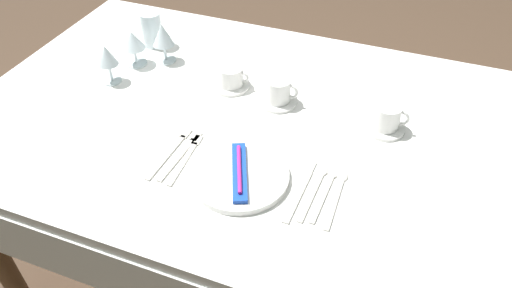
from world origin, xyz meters
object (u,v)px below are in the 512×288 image
at_px(fork_salad, 171,151).
at_px(drink_tumbler, 152,29).
at_px(spoon_dessert, 327,187).
at_px(fork_inner, 182,153).
at_px(coffee_cup_right, 387,116).
at_px(dinner_plate, 240,176).
at_px(dinner_knife, 300,192).
at_px(wine_glass_right, 107,57).
at_px(toothbrush_package, 239,171).
at_px(wine_glass_left, 133,42).
at_px(fork_outer, 187,157).
at_px(wine_glass_centre, 163,36).
at_px(spoon_soup, 316,185).
at_px(coffee_cup_far, 231,76).
at_px(spoon_tea, 338,192).
at_px(coffee_cup_left, 279,90).

bearing_deg(fork_salad, drink_tumbler, 124.32).
bearing_deg(drink_tumbler, spoon_dessert, -31.70).
bearing_deg(fork_inner, coffee_cup_right, 31.45).
relative_size(dinner_plate, dinner_knife, 1.13).
bearing_deg(fork_salad, wine_glass_right, 145.59).
bearing_deg(toothbrush_package, wine_glass_left, 144.47).
xyz_separation_m(dinner_plate, spoon_dessert, (0.22, 0.05, -0.01)).
height_order(fork_outer, wine_glass_centre, wine_glass_centre).
distance_m(dinner_knife, spoon_soup, 0.05).
distance_m(dinner_plate, coffee_cup_far, 0.42).
bearing_deg(wine_glass_left, dinner_plate, -35.53).
height_order(fork_outer, wine_glass_right, wine_glass_right).
bearing_deg(spoon_dessert, toothbrush_package, -168.14).
height_order(toothbrush_package, dinner_knife, toothbrush_package).
distance_m(spoon_tea, wine_glass_centre, 0.82).
bearing_deg(fork_inner, dinner_knife, -4.01).
height_order(spoon_dessert, coffee_cup_far, coffee_cup_far).
xyz_separation_m(coffee_cup_right, wine_glass_right, (-0.88, -0.07, 0.04)).
relative_size(fork_salad, spoon_tea, 1.07).
height_order(spoon_soup, coffee_cup_right, coffee_cup_right).
relative_size(coffee_cup_far, wine_glass_centre, 0.75).
bearing_deg(spoon_soup, wine_glass_right, 163.59).
xyz_separation_m(coffee_cup_far, wine_glass_centre, (-0.27, 0.06, 0.05)).
distance_m(dinner_plate, spoon_tea, 0.25).
xyz_separation_m(spoon_dessert, spoon_tea, (0.03, -0.01, 0.00)).
bearing_deg(coffee_cup_left, fork_salad, -122.28).
bearing_deg(spoon_soup, coffee_cup_far, 138.44).
xyz_separation_m(fork_salad, spoon_tea, (0.47, 0.01, 0.00)).
height_order(toothbrush_package, coffee_cup_left, coffee_cup_left).
xyz_separation_m(fork_outer, spoon_soup, (0.36, 0.02, -0.00)).
bearing_deg(toothbrush_package, drink_tumbler, 136.54).
height_order(fork_salad, wine_glass_right, wine_glass_right).
distance_m(wine_glass_left, wine_glass_right, 0.12).
xyz_separation_m(fork_outer, coffee_cup_left, (0.15, 0.33, 0.04)).
relative_size(spoon_soup, drink_tumbler, 1.69).
relative_size(toothbrush_package, coffee_cup_right, 1.98).
xyz_separation_m(fork_salad, spoon_soup, (0.41, 0.01, 0.00)).
relative_size(toothbrush_package, fork_salad, 0.93).
height_order(dinner_knife, wine_glass_centre, wine_glass_centre).
bearing_deg(spoon_soup, dinner_knife, -131.58).
height_order(dinner_plate, toothbrush_package, toothbrush_package).
bearing_deg(dinner_plate, drink_tumbler, 136.54).
bearing_deg(coffee_cup_right, wine_glass_left, 176.62).
relative_size(fork_salad, coffee_cup_right, 2.14).
distance_m(dinner_plate, fork_salad, 0.22).
relative_size(toothbrush_package, spoon_tea, 1.00).
distance_m(fork_outer, spoon_dessert, 0.39).
distance_m(dinner_plate, fork_inner, 0.19).
xyz_separation_m(spoon_dessert, coffee_cup_far, (-0.40, 0.33, 0.04)).
distance_m(spoon_dessert, spoon_tea, 0.03).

